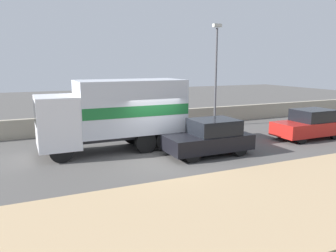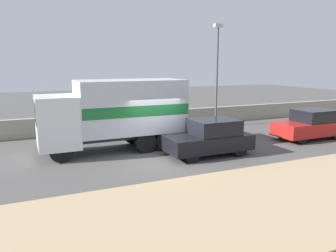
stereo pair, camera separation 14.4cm
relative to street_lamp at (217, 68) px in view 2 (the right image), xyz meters
name	(u,v)px [view 2 (the right image)]	position (x,y,z in m)	size (l,w,h in m)	color
ground_plane	(164,158)	(-6.17, -5.67, -3.83)	(80.00, 80.00, 0.00)	#514F4C
dirt_shoulder_foreground	(237,206)	(-6.17, -11.09, -3.81)	(60.00, 5.59, 0.04)	tan
stone_wall_backdrop	(121,122)	(-6.17, 1.12, -3.29)	(60.00, 0.35, 1.09)	#A39984
street_lamp	(217,68)	(0.00, 0.00, 0.00)	(0.56, 0.28, 6.58)	#4C4C51
box_truck	(117,111)	(-7.64, -3.45, -1.95)	(6.78, 2.44, 3.34)	silver
car_hatchback	(210,138)	(-4.05, -5.95, -3.04)	(3.91, 1.85, 1.62)	black
car_sedan_second	(311,125)	(2.72, -5.41, -3.04)	(4.00, 1.76, 1.62)	#B21E19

